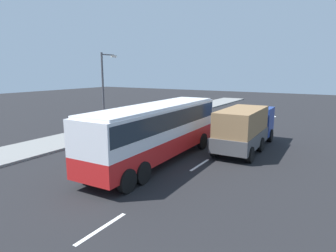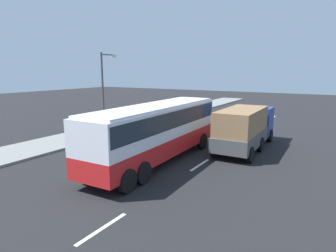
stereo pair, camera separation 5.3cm
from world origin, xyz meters
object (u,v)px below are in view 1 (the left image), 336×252
at_px(street_lamp, 105,88).
at_px(pedestrian_near_curb, 84,128).
at_px(coach_bus, 157,127).
at_px(cargo_truck, 246,126).

bearing_deg(street_lamp, pedestrian_near_curb, 173.86).
bearing_deg(coach_bus, cargo_truck, -34.24).
relative_size(cargo_truck, pedestrian_near_curb, 4.82).
bearing_deg(cargo_truck, coach_bus, 146.04).
height_order(cargo_truck, street_lamp, street_lamp).
bearing_deg(street_lamp, coach_bus, -116.09).
bearing_deg(pedestrian_near_curb, street_lamp, 18.63).
distance_m(coach_bus, street_lamp, 8.39).
height_order(cargo_truck, pedestrian_near_curb, cargo_truck).
distance_m(cargo_truck, pedestrian_near_curb, 11.90).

